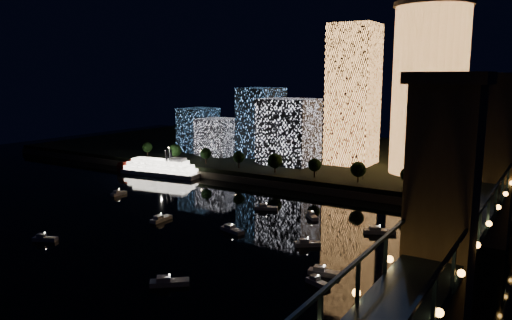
# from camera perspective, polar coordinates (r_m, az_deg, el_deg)

# --- Properties ---
(ground) EXTENTS (520.00, 520.00, 0.00)m
(ground) POSITION_cam_1_polar(r_m,az_deg,el_deg) (143.86, -5.12, -10.42)
(ground) COLOR black
(ground) RESTS_ON ground
(far_bank) EXTENTS (420.00, 160.00, 5.00)m
(far_bank) POSITION_cam_1_polar(r_m,az_deg,el_deg) (283.48, 14.79, -0.10)
(far_bank) COLOR black
(far_bank) RESTS_ON ground
(seawall) EXTENTS (420.00, 6.00, 3.00)m
(seawall) POSITION_cam_1_polar(r_m,az_deg,el_deg) (211.79, 8.42, -3.45)
(seawall) COLOR #6B5E4C
(seawall) RESTS_ON ground
(tower_cylindrical) EXTENTS (34.00, 34.00, 75.59)m
(tower_cylindrical) POSITION_cam_1_polar(r_m,az_deg,el_deg) (237.11, 19.15, 7.64)
(tower_cylindrical) COLOR #FFA351
(tower_cylindrical) RESTS_ON far_bank
(tower_rectangular) EXTENTS (21.63, 21.63, 68.81)m
(tower_rectangular) POSITION_cam_1_polar(r_m,az_deg,el_deg) (253.55, 11.04, 7.30)
(tower_rectangular) COLOR #FFA351
(tower_rectangular) RESTS_ON far_bank
(midrise_blocks) EXTENTS (86.61, 36.97, 37.35)m
(midrise_blocks) POSITION_cam_1_polar(r_m,az_deg,el_deg) (269.74, -0.38, 3.60)
(midrise_blocks) COLOR white
(midrise_blocks) RESTS_ON far_bank
(truss_bridge) EXTENTS (13.00, 266.00, 50.00)m
(truss_bridge) POSITION_cam_1_polar(r_m,az_deg,el_deg) (117.09, 22.50, -7.53)
(truss_bridge) COLOR navy
(truss_bridge) RESTS_ON ground
(riverboat) EXTENTS (46.02, 14.73, 13.63)m
(riverboat) POSITION_cam_1_polar(r_m,az_deg,el_deg) (253.09, -11.25, -0.90)
(riverboat) COLOR silver
(riverboat) RESTS_ON ground
(motorboats) EXTENTS (128.34, 76.87, 2.78)m
(motorboats) POSITION_cam_1_polar(r_m,az_deg,el_deg) (155.32, -0.34, -8.52)
(motorboats) COLOR silver
(motorboats) RESTS_ON ground
(esplanade_trees) EXTENTS (165.98, 6.93, 8.96)m
(esplanade_trees) POSITION_cam_1_polar(r_m,az_deg,el_deg) (228.52, 2.17, -0.08)
(esplanade_trees) COLOR black
(esplanade_trees) RESTS_ON far_bank
(street_lamps) EXTENTS (132.70, 0.70, 5.65)m
(street_lamps) POSITION_cam_1_polar(r_m,az_deg,el_deg) (235.83, 2.07, -0.13)
(street_lamps) COLOR black
(street_lamps) RESTS_ON far_bank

